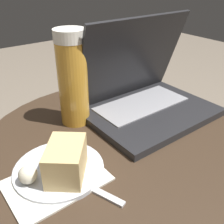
{
  "coord_description": "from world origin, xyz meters",
  "views": [
    {
      "loc": [
        -0.32,
        -0.38,
        0.88
      ],
      "look_at": [
        -0.02,
        0.01,
        0.61
      ],
      "focal_mm": 42.0,
      "sensor_mm": 36.0,
      "label": 1
    }
  ],
  "objects": [
    {
      "name": "napkin",
      "position": [
        -0.18,
        -0.03,
        0.54
      ],
      "size": [
        0.18,
        0.13,
        0.0
      ],
      "color": "silver",
      "rests_on": "table"
    },
    {
      "name": "table",
      "position": [
        0.0,
        0.0,
        0.38
      ],
      "size": [
        0.65,
        0.65,
        0.54
      ],
      "color": "black",
      "rests_on": "ground_plane"
    },
    {
      "name": "snack_plate",
      "position": [
        -0.17,
        -0.02,
        0.56
      ],
      "size": [
        0.17,
        0.17,
        0.07
      ],
      "color": "silver",
      "rests_on": "table"
    },
    {
      "name": "fork",
      "position": [
        -0.15,
        -0.06,
        0.54
      ],
      "size": [
        0.08,
        0.17,
        0.0
      ],
      "color": "silver",
      "rests_on": "table"
    },
    {
      "name": "laptop",
      "position": [
        0.13,
        0.07,
        0.59
      ],
      "size": [
        0.32,
        0.24,
        0.25
      ],
      "color": "#232326",
      "rests_on": "table"
    },
    {
      "name": "beer_glass",
      "position": [
        -0.04,
        0.13,
        0.65
      ],
      "size": [
        0.07,
        0.07,
        0.23
      ],
      "color": "gold",
      "rests_on": "table"
    }
  ]
}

